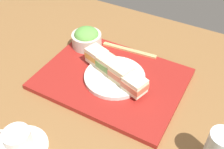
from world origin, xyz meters
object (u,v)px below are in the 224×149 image
sandwich_farmost (97,56)px  chopsticks_pair (129,50)px  coffee_cup (19,142)px  sandwich_inner_far (109,65)px  sandwich_inner_near (121,74)px  sandwich_plate (115,77)px  salad_bowl (87,38)px  sandwich_nearmost (135,85)px

sandwich_farmost → chopsticks_pair: 14.16cm
sandwich_farmost → coffee_cup: bearing=88.3°
sandwich_inner_far → sandwich_inner_near: bearing=160.2°
sandwich_plate → chopsticks_pair: size_ratio=0.96×
sandwich_inner_far → salad_bowl: size_ratio=0.75×
coffee_cup → chopsticks_pair: bearing=-98.3°
sandwich_inner_far → chopsticks_pair: 14.77cm
sandwich_inner_far → sandwich_farmost: (5.60, -2.02, 0.01)cm
salad_bowl → coffee_cup: bearing=100.3°
chopsticks_pair → coffee_cup: 49.26cm
sandwich_plate → chopsticks_pair: bearing=-81.2°
sandwich_nearmost → sandwich_inner_far: sandwich_inner_far is taller
sandwich_inner_near → salad_bowl: 23.49cm
sandwich_inner_far → chopsticks_pair: size_ratio=0.40×
sandwich_inner_near → sandwich_farmost: sandwich_inner_near is taller
sandwich_inner_near → chopsticks_pair: 17.54cm
sandwich_farmost → chopsticks_pair: bearing=-116.1°
sandwich_nearmost → sandwich_farmost: bearing=-19.8°
sandwich_nearmost → salad_bowl: size_ratio=0.74×
sandwich_inner_far → chopsticks_pair: (-0.43, -14.32, -3.58)cm
sandwich_inner_far → chopsticks_pair: sandwich_inner_far is taller
sandwich_plate → chopsticks_pair: 15.51cm
coffee_cup → sandwich_farmost: bearing=-91.7°
sandwich_inner_near → sandwich_inner_far: bearing=-19.8°
coffee_cup → sandwich_inner_near: bearing=-110.7°
sandwich_inner_far → sandwich_farmost: 5.95cm
salad_bowl → chopsticks_pair: 16.12cm
chopsticks_pair → coffee_cup: bearing=81.7°
coffee_cup → sandwich_nearmost: bearing=-120.4°
sandwich_inner_far → sandwich_plate: bearing=160.2°
sandwich_inner_near → chopsticks_pair: size_ratio=0.39×
sandwich_inner_far → salad_bowl: (14.73, -9.74, -0.55)cm
sandwich_inner_far → sandwich_nearmost: bearing=160.2°
sandwich_inner_far → sandwich_farmost: size_ratio=1.01×
sandwich_nearmost → coffee_cup: size_ratio=0.57×
sandwich_nearmost → coffee_cup: (17.85, 30.39, -2.82)cm
sandwich_plate → sandwich_inner_far: (2.80, -1.01, 3.24)cm
sandwich_nearmost → salad_bowl: salad_bowl is taller
sandwich_nearmost → chopsticks_pair: bearing=-59.6°
sandwich_nearmost → chopsticks_pair: (10.76, -18.35, -3.40)cm
sandwich_inner_near → coffee_cup: sandwich_inner_near is taller
sandwich_farmost → coffee_cup: sandwich_farmost is taller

